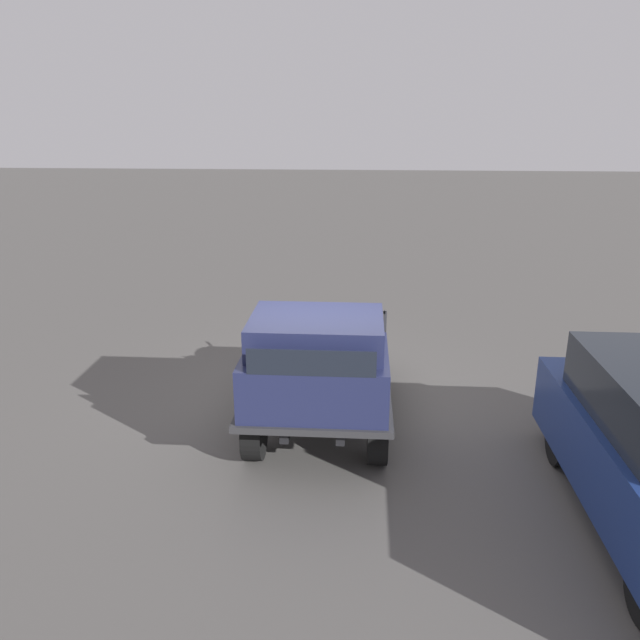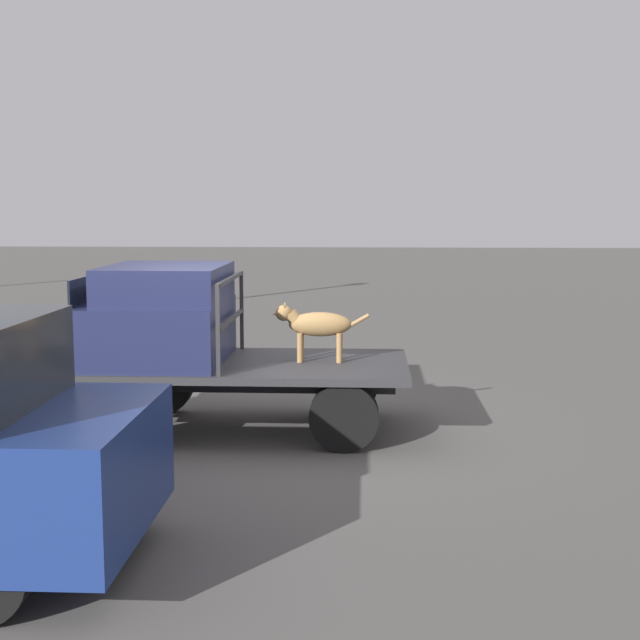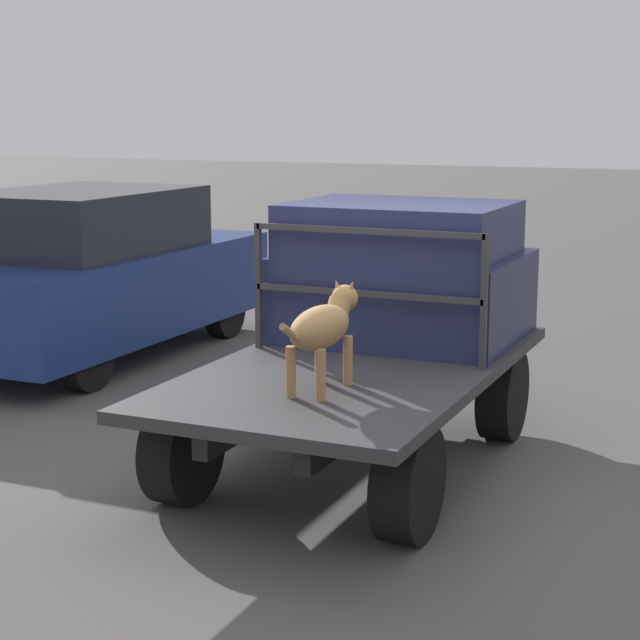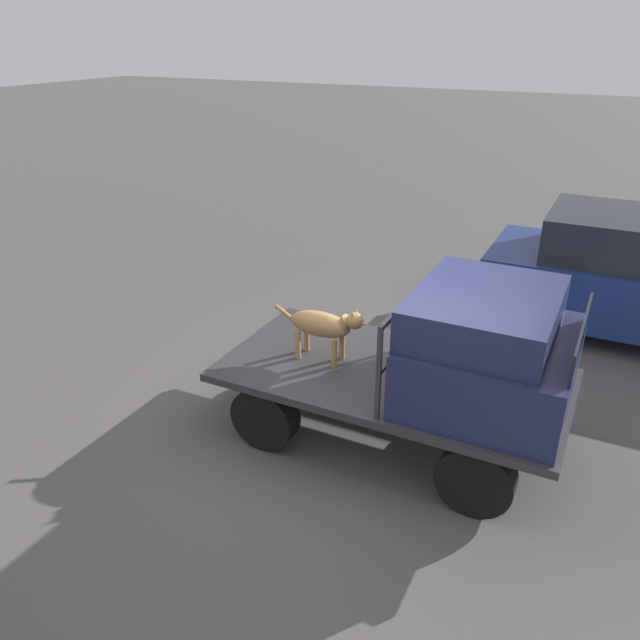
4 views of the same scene
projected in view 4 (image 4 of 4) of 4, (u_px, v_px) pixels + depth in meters
name	position (u px, v px, depth m)	size (l,w,h in m)	color
ground_plane	(390.00, 433.00, 6.56)	(80.00, 80.00, 0.00)	#514F4C
flatbed_truck	(392.00, 389.00, 6.33)	(3.42, 1.81, 0.74)	black
truck_cab	(490.00, 348.00, 5.67)	(1.44, 1.69, 1.02)	#1E2347
truck_headboard	(411.00, 322.00, 5.93)	(0.04, 1.69, 0.90)	#2D2D30
dog	(325.00, 325.00, 6.31)	(1.03, 0.26, 0.64)	#9E7547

